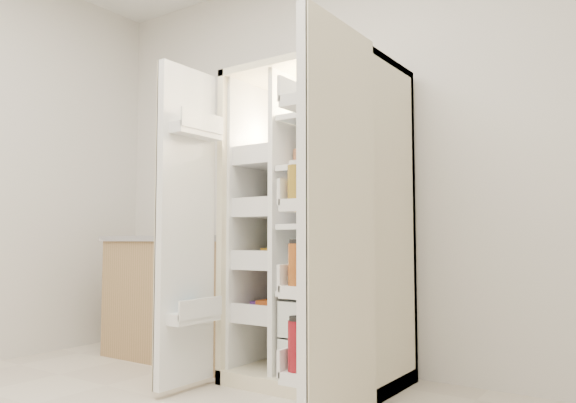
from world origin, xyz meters
The scene contains 5 objects.
wall_back centered at (0.00, 2.00, 1.35)m, with size 4.00×0.02×2.70m, color silver.
refrigerator centered at (0.07, 1.65, 0.74)m, with size 0.92×0.70×1.80m.
freezer_door centered at (-0.44, 1.05, 0.89)m, with size 0.15×0.40×1.72m.
fridge_door centered at (0.54, 0.96, 0.87)m, with size 0.17×0.58×1.72m.
kitchen_counter centered at (-1.02, 1.65, 0.42)m, with size 1.15×0.61×0.84m.
Camera 1 is at (1.70, -1.09, 0.81)m, focal length 34.00 mm.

